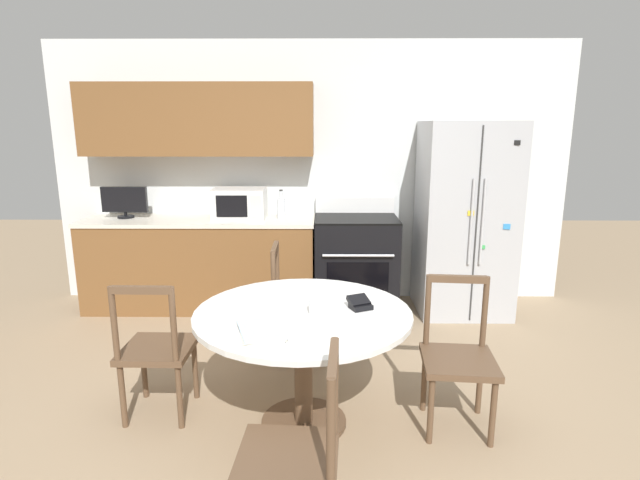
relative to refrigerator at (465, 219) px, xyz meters
name	(u,v)px	position (x,y,z in m)	size (l,w,h in m)	color
ground_plane	(300,449)	(-1.48, -2.21, -0.91)	(14.00, 14.00, 0.00)	#9E8466
back_wall	(281,160)	(-1.78, 0.38, 0.54)	(5.20, 0.44, 2.60)	silver
kitchen_counter	(202,263)	(-2.56, 0.08, -0.46)	(2.25, 0.64, 0.90)	brown
refrigerator	(465,219)	(0.00, 0.00, 0.00)	(0.85, 0.77, 1.83)	#B2B5BA
oven_range	(356,262)	(-1.03, 0.05, -0.44)	(0.80, 0.68, 1.08)	black
microwave	(240,203)	(-2.17, 0.10, 0.13)	(0.50, 0.36, 0.29)	white
countertop_tv	(125,201)	(-3.30, 0.12, 0.15)	(0.44, 0.16, 0.31)	black
counter_bottle	(281,208)	(-1.76, 0.09, 0.09)	(0.08, 0.08, 0.28)	silver
dining_table	(303,332)	(-1.47, -1.96, -0.31)	(1.27, 1.27, 0.73)	white
dining_chair_right	(458,359)	(-0.55, -1.96, -0.48)	(0.46, 0.46, 0.90)	brown
dining_chair_far	(297,304)	(-1.56, -1.05, -0.48)	(0.43, 0.43, 0.90)	brown
dining_chair_near	(294,458)	(-1.47, -2.88, -0.48)	(0.44, 0.44, 0.90)	brown
dining_chair_left	(156,350)	(-2.38, -1.86, -0.48)	(0.43, 0.43, 0.90)	brown
candle_glass	(316,307)	(-1.39, -1.99, -0.15)	(0.09, 0.09, 0.08)	silver
wallet	(360,304)	(-1.13, -1.91, -0.15)	(0.16, 0.16, 0.07)	black
mail_stack	(261,331)	(-1.67, -2.28, -0.17)	(0.30, 0.35, 0.02)	white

